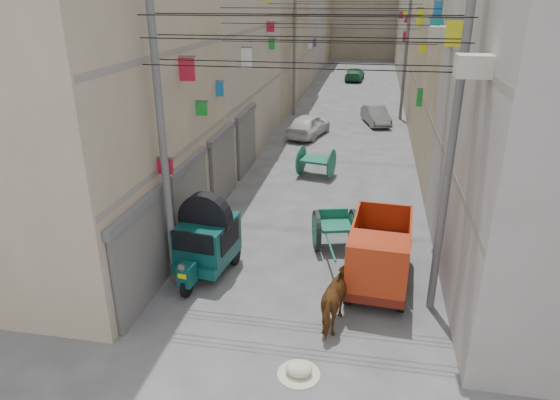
% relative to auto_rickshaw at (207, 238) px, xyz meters
% --- Properties ---
extents(building_row_left, '(8.00, 62.00, 14.00)m').
position_rel_auto_rickshaw_xyz_m(building_row_left, '(-5.20, 27.47, 5.33)').
color(building_row_left, tan).
rests_on(building_row_left, ground).
extents(building_row_right, '(8.00, 62.00, 14.00)m').
position_rel_auto_rickshaw_xyz_m(building_row_right, '(10.79, 27.47, 5.33)').
color(building_row_right, '#9C9692').
rests_on(building_row_right, ground).
extents(end_cap_building, '(22.00, 10.00, 13.00)m').
position_rel_auto_rickshaw_xyz_m(end_cap_building, '(2.80, 59.35, 5.37)').
color(end_cap_building, tan).
rests_on(end_cap_building, ground).
extents(shutters_left, '(0.18, 14.40, 2.88)m').
position_rel_auto_rickshaw_xyz_m(shutters_left, '(-1.12, 3.72, 0.36)').
color(shutters_left, '#48474C').
rests_on(shutters_left, ground).
extents(signboards, '(8.22, 40.52, 5.67)m').
position_rel_auto_rickshaw_xyz_m(signboards, '(2.79, 15.00, 2.30)').
color(signboards, '#AC162F').
rests_on(signboards, ground).
extents(ac_units, '(0.70, 6.55, 3.35)m').
position_rel_auto_rickshaw_xyz_m(ac_units, '(6.45, 1.01, 6.30)').
color(ac_units, '#B7B3A4').
rests_on(ac_units, ground).
extents(utility_poles, '(7.40, 22.20, 8.00)m').
position_rel_auto_rickshaw_xyz_m(utility_poles, '(2.80, 10.35, 2.87)').
color(utility_poles, '#58585A').
rests_on(utility_poles, ground).
extents(overhead_cables, '(7.40, 22.52, 1.12)m').
position_rel_auto_rickshaw_xyz_m(overhead_cables, '(2.80, 7.75, 5.63)').
color(overhead_cables, black).
rests_on(overhead_cables, ground).
extents(auto_rickshaw, '(1.77, 2.80, 1.92)m').
position_rel_auto_rickshaw_xyz_m(auto_rickshaw, '(0.00, 0.00, 0.00)').
color(auto_rickshaw, black).
rests_on(auto_rickshaw, ground).
extents(tonga_cart, '(1.77, 3.08, 1.31)m').
position_rel_auto_rickshaw_xyz_m(tonga_cart, '(3.60, 2.22, -0.45)').
color(tonga_cart, black).
rests_on(tonga_cart, ground).
extents(mini_truck, '(1.84, 3.67, 2.01)m').
position_rel_auto_rickshaw_xyz_m(mini_truck, '(4.97, -0.17, -0.17)').
color(mini_truck, black).
rests_on(mini_truck, ground).
extents(second_cart, '(1.75, 1.61, 1.34)m').
position_rel_auto_rickshaw_xyz_m(second_cart, '(2.18, 9.07, -0.41)').
color(second_cart, '#16624B').
rests_on(second_cart, ground).
extents(feed_sack, '(0.59, 0.47, 0.30)m').
position_rel_auto_rickshaw_xyz_m(feed_sack, '(3.32, -3.86, -0.98)').
color(feed_sack, beige).
rests_on(feed_sack, ground).
extents(horse, '(1.01, 1.86, 1.51)m').
position_rel_auto_rickshaw_xyz_m(horse, '(4.06, -1.91, -0.38)').
color(horse, brown).
rests_on(horse, ground).
extents(distant_car_white, '(2.48, 4.17, 1.33)m').
position_rel_auto_rickshaw_xyz_m(distant_car_white, '(0.94, 15.92, -0.47)').
color(distant_car_white, silver).
rests_on(distant_car_white, ground).
extents(distant_car_grey, '(2.09, 3.67, 1.14)m').
position_rel_auto_rickshaw_xyz_m(distant_car_grey, '(4.78, 19.61, -0.56)').
color(distant_car_grey, slate).
rests_on(distant_car_grey, ground).
extents(distant_car_green, '(1.86, 4.13, 1.17)m').
position_rel_auto_rickshaw_xyz_m(distant_car_green, '(2.65, 37.14, -0.54)').
color(distant_car_green, '#21603C').
rests_on(distant_car_green, ground).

